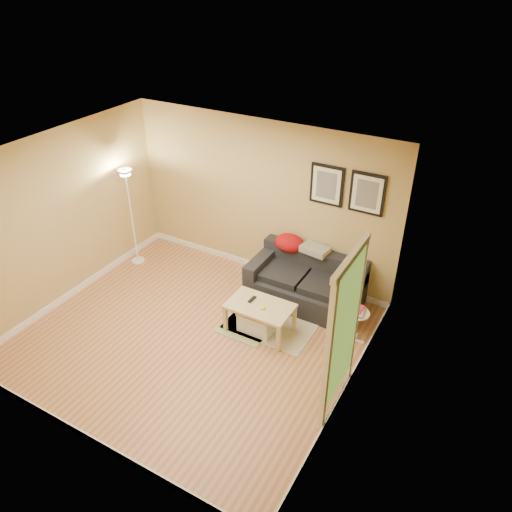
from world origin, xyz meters
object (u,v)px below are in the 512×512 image
Objects in this scene: book_stack at (357,310)px; side_table at (356,326)px; coffee_table at (260,318)px; sofa at (305,281)px; storage_bin at (257,321)px; floor_lamp at (132,220)px.

side_table is at bearing 5.83° from book_stack.
sofa is at bearing 60.61° from coffee_table.
storage_bin is (-0.30, -0.95, -0.22)m from sofa.
floor_lamp reaches higher than storage_bin.
book_stack is at bearing -26.32° from sofa.
sofa reaches higher than coffee_table.
coffee_table is 2.88m from floor_lamp.
storage_bin is (-0.04, -0.00, -0.07)m from coffee_table.
coffee_table is (-0.26, -0.95, -0.15)m from sofa.
floor_lamp is at bearing 168.15° from storage_bin.
sofa is 1.02m from storage_bin.
floor_lamp reaches higher than sofa.
storage_bin is at bearing -159.91° from side_table.
coffee_table reaches higher than storage_bin.
side_table is at bearing -1.41° from floor_lamp.
coffee_table is at bearing 0.08° from storage_bin.
coffee_table is at bearing 179.93° from book_stack.
floor_lamp reaches higher than side_table.
coffee_table is at bearing -11.68° from floor_lamp.
book_stack is at bearing 6.53° from coffee_table.
coffee_table is 0.53× the size of floor_lamp.
book_stack is (0.98, -0.49, 0.15)m from sofa.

